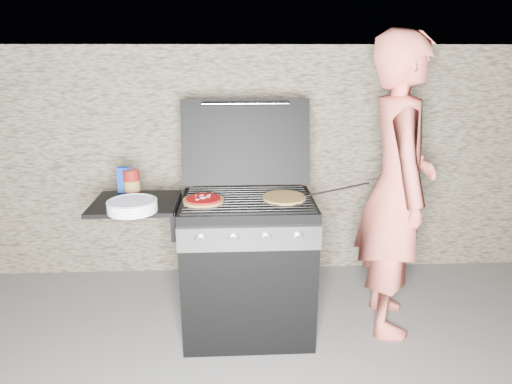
{
  "coord_description": "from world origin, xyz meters",
  "views": [
    {
      "loc": [
        -0.08,
        -2.6,
        1.77
      ],
      "look_at": [
        0.05,
        0.0,
        0.95
      ],
      "focal_mm": 32.0,
      "sensor_mm": 36.0,
      "label": 1
    }
  ],
  "objects_px": {
    "pizza_topped": "(203,200)",
    "sauce_jar": "(132,182)",
    "gas_grill": "(208,268)",
    "person": "(397,188)"
  },
  "relations": [
    {
      "from": "pizza_topped",
      "to": "sauce_jar",
      "type": "xyz_separation_m",
      "value": [
        -0.46,
        0.21,
        0.06
      ]
    },
    {
      "from": "gas_grill",
      "to": "pizza_topped",
      "type": "height_order",
      "value": "pizza_topped"
    },
    {
      "from": "pizza_topped",
      "to": "sauce_jar",
      "type": "distance_m",
      "value": 0.5
    },
    {
      "from": "gas_grill",
      "to": "sauce_jar",
      "type": "bearing_deg",
      "value": 161.48
    },
    {
      "from": "pizza_topped",
      "to": "sauce_jar",
      "type": "bearing_deg",
      "value": 155.35
    },
    {
      "from": "pizza_topped",
      "to": "person",
      "type": "bearing_deg",
      "value": 5.33
    },
    {
      "from": "pizza_topped",
      "to": "sauce_jar",
      "type": "height_order",
      "value": "sauce_jar"
    },
    {
      "from": "gas_grill",
      "to": "pizza_topped",
      "type": "distance_m",
      "value": 0.47
    },
    {
      "from": "sauce_jar",
      "to": "person",
      "type": "relative_size",
      "value": 0.08
    },
    {
      "from": "gas_grill",
      "to": "person",
      "type": "relative_size",
      "value": 0.71
    }
  ]
}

